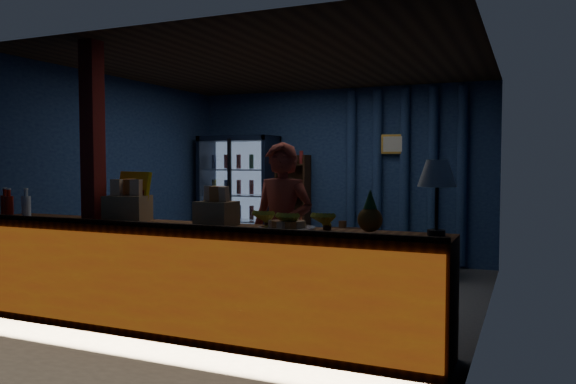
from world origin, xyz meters
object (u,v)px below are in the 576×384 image
pastry_tray (287,227)px  green_chair (417,255)px  table_lamp (437,176)px  shopkeeper (282,233)px

pastry_tray → green_chair: bearing=82.5°
green_chair → pastry_tray: size_ratio=1.38×
pastry_tray → table_lamp: size_ratio=0.82×
shopkeeper → table_lamp: bearing=-16.7°
green_chair → table_lamp: bearing=92.2°
shopkeeper → pastry_tray: bearing=-59.4°
shopkeeper → pastry_tray: (0.34, -0.65, 0.14)m
shopkeeper → pastry_tray: 0.74m
table_lamp → pastry_tray: bearing=-174.1°
shopkeeper → green_chair: shopkeeper is taller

